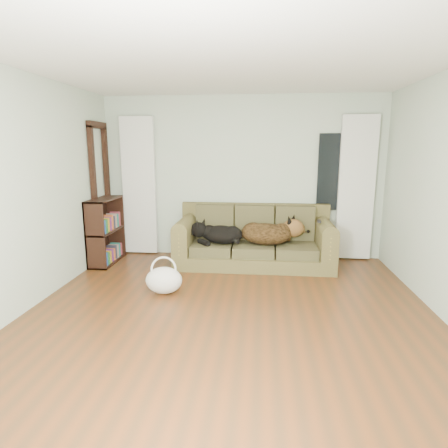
# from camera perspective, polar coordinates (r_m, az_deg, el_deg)

# --- Properties ---
(floor) EXTENTS (5.00, 5.00, 0.00)m
(floor) POSITION_cam_1_polar(r_m,az_deg,el_deg) (4.04, 0.60, -14.64)
(floor) COLOR #442A14
(floor) RESTS_ON ground
(ceiling) EXTENTS (5.00, 5.00, 0.00)m
(ceiling) POSITION_cam_1_polar(r_m,az_deg,el_deg) (3.71, 0.69, 24.24)
(ceiling) COLOR white
(ceiling) RESTS_ON ground
(wall_back) EXTENTS (4.50, 0.04, 2.60)m
(wall_back) POSITION_cam_1_polar(r_m,az_deg,el_deg) (6.14, 2.74, 7.05)
(wall_back) COLOR #AFB8A8
(wall_back) RESTS_ON ground
(wall_left) EXTENTS (0.04, 5.00, 2.60)m
(wall_left) POSITION_cam_1_polar(r_m,az_deg,el_deg) (4.46, -29.60, 3.82)
(wall_left) COLOR #AFB8A8
(wall_left) RESTS_ON ground
(curtain_left) EXTENTS (0.55, 0.08, 2.25)m
(curtain_left) POSITION_cam_1_polar(r_m,az_deg,el_deg) (6.39, -12.79, 5.61)
(curtain_left) COLOR silver
(curtain_left) RESTS_ON ground
(curtain_right) EXTENTS (0.55, 0.08, 2.25)m
(curtain_right) POSITION_cam_1_polar(r_m,az_deg,el_deg) (6.24, 19.49, 5.09)
(curtain_right) COLOR silver
(curtain_right) RESTS_ON ground
(window_pane) EXTENTS (0.50, 0.03, 1.20)m
(window_pane) POSITION_cam_1_polar(r_m,az_deg,el_deg) (6.20, 16.37, 7.57)
(window_pane) COLOR black
(window_pane) RESTS_ON wall_back
(door_casing) EXTENTS (0.07, 0.60, 2.10)m
(door_casing) POSITION_cam_1_polar(r_m,az_deg,el_deg) (6.24, -18.19, 4.25)
(door_casing) COLOR black
(door_casing) RESTS_ON ground
(sofa) EXTENTS (2.37, 1.02, 0.97)m
(sofa) POSITION_cam_1_polar(r_m,az_deg,el_deg) (5.74, 4.59, -1.89)
(sofa) COLOR #443821
(sofa) RESTS_ON floor
(dog_black_lab) EXTENTS (0.77, 0.66, 0.28)m
(dog_black_lab) POSITION_cam_1_polar(r_m,az_deg,el_deg) (5.72, -0.71, -1.60)
(dog_black_lab) COLOR black
(dog_black_lab) RESTS_ON sofa
(dog_shepherd) EXTENTS (0.87, 0.68, 0.35)m
(dog_shepherd) POSITION_cam_1_polar(r_m,az_deg,el_deg) (5.70, 6.87, -1.62)
(dog_shepherd) COLOR black
(dog_shepherd) RESTS_ON sofa
(tv_remote) EXTENTS (0.07, 0.19, 0.02)m
(tv_remote) POSITION_cam_1_polar(r_m,az_deg,el_deg) (5.62, 14.30, 0.41)
(tv_remote) COLOR black
(tv_remote) RESTS_ON sofa
(tote_bag) EXTENTS (0.50, 0.41, 0.33)m
(tote_bag) POSITION_cam_1_polar(r_m,az_deg,el_deg) (4.76, -9.14, -8.54)
(tote_bag) COLOR silver
(tote_bag) RESTS_ON floor
(bookshelf) EXTENTS (0.37, 0.84, 1.02)m
(bookshelf) POSITION_cam_1_polar(r_m,az_deg,el_deg) (6.13, -17.57, -1.06)
(bookshelf) COLOR black
(bookshelf) RESTS_ON floor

